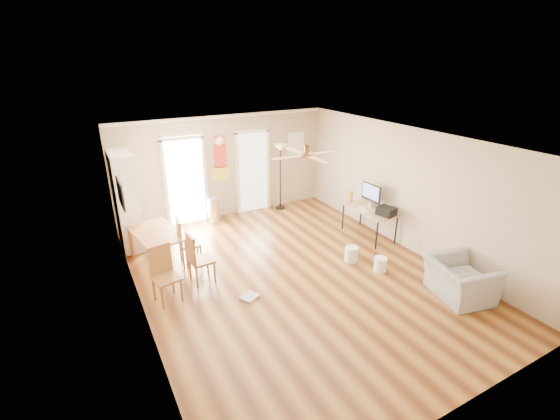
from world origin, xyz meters
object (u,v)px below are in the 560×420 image
wastebasket_a (351,254)px  armchair (459,279)px  printer (386,211)px  bookshelf (126,201)px  dining_chair_right_b (201,258)px  dining_table (158,247)px  torchiere_lamp (280,177)px  dining_chair_near (166,276)px  computer_desk (368,223)px  dining_chair_right_a (189,241)px  trash_can (214,210)px  wastebasket_b (380,264)px

wastebasket_a → armchair: size_ratio=0.30×
printer → bookshelf: bearing=139.4°
dining_chair_right_b → wastebasket_a: size_ratio=3.15×
bookshelf → dining_table: 1.32m
bookshelf → torchiere_lamp: bearing=-7.3°
dining_chair_near → printer: bearing=-12.5°
torchiere_lamp → dining_table: bearing=-158.4°
dining_table → computer_desk: computer_desk is taller
dining_chair_right_a → dining_chair_near: 1.30m
dining_chair_right_b → dining_chair_near: bearing=110.4°
printer → computer_desk: bearing=85.3°
dining_table → printer: bearing=-18.6°
dining_chair_right_b → armchair: 4.57m
dining_chair_near → trash_can: dining_chair_near is taller
bookshelf → dining_chair_right_a: bookshelf is taller
computer_desk → wastebasket_a: size_ratio=4.07×
dining_chair_right_b → computer_desk: (3.98, 0.03, -0.15)m
dining_table → dining_chair_right_a: 0.67m
computer_desk → dining_chair_right_a: bearing=169.5°
wastebasket_a → dining_chair_right_b: bearing=166.0°
torchiere_lamp → dining_chair_right_a: bearing=-149.6°
torchiere_lamp → wastebasket_b: 3.93m
trash_can → wastebasket_b: size_ratio=2.24×
dining_table → wastebasket_a: bearing=-28.1°
dining_chair_right_a → computer_desk: bearing=-94.6°
printer → wastebasket_b: printer is taller
wastebasket_a → armchair: bearing=-65.9°
dining_chair_right_a → printer: size_ratio=2.71×
wastebasket_a → wastebasket_b: size_ratio=1.09×
dining_chair_right_b → wastebasket_a: dining_chair_right_b is taller
dining_table → torchiere_lamp: 3.90m
bookshelf → armchair: bearing=-58.4°
armchair → trash_can: bearing=40.0°
dining_chair_near → wastebasket_b: bearing=-25.6°
bookshelf → dining_chair_near: bearing=-98.2°
dining_chair_right_a → dining_chair_near: (-0.72, -1.08, 0.00)m
dining_table → dining_chair_right_a: (0.55, -0.36, 0.16)m
computer_desk → printer: (0.07, -0.45, 0.43)m
bookshelf → dining_table: (0.37, -1.04, -0.72)m
dining_chair_right_a → wastebasket_b: size_ratio=3.41×
bookshelf → armchair: bookshelf is taller
torchiere_lamp → wastebasket_b: torchiere_lamp is taller
dining_chair_right_a → wastebasket_b: dining_chair_right_a is taller
dining_chair_right_a → computer_desk: (3.98, -0.74, -0.15)m
dining_chair_right_b → dining_chair_near: (-0.72, -0.32, 0.00)m
wastebasket_a → wastebasket_b: (0.25, -0.58, -0.01)m
dining_chair_right_b → wastebasket_a: (2.91, -0.73, -0.33)m
dining_table → wastebasket_b: dining_table is taller
dining_chair_right_b → wastebasket_b: size_ratio=3.42×
trash_can → dining_table: bearing=-140.1°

